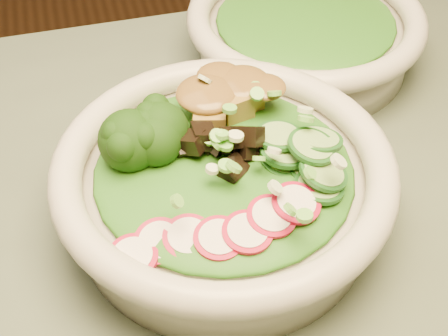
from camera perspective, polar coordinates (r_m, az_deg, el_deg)
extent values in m
cube|color=#4D5C4C|center=(0.59, 14.17, -6.14)|extent=(1.20, 0.80, 0.03)
cylinder|color=beige|center=(0.54, 0.00, -2.59)|extent=(0.26, 0.26, 0.06)
torus|color=beige|center=(0.52, 0.00, 0.12)|extent=(0.29, 0.29, 0.03)
cylinder|color=beige|center=(0.73, 7.26, 11.28)|extent=(0.24, 0.24, 0.05)
torus|color=beige|center=(0.72, 7.51, 13.50)|extent=(0.27, 0.27, 0.03)
ellipsoid|color=#1F5712|center=(0.52, 0.00, 0.08)|extent=(0.22, 0.22, 0.03)
ellipsoid|color=#1F5712|center=(0.72, 7.50, 13.44)|extent=(0.18, 0.18, 0.02)
ellipsoid|color=brown|center=(0.55, -0.03, 7.07)|extent=(0.07, 0.06, 0.02)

